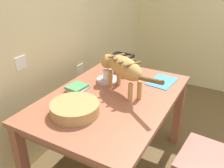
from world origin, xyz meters
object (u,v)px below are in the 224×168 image
object	(u,v)px
dining_table	(112,105)
book_stack	(78,88)
wooden_chair_near	(219,161)
toaster	(122,63)
saucer_bowl	(108,80)
cat	(122,68)
coffee_mug	(108,74)
wicker_basket	(75,108)
magazine	(162,81)

from	to	relation	value
dining_table	book_stack	size ratio (longest dim) A/B	7.78
wooden_chair_near	toaster	bearing A→B (deg)	67.69
dining_table	toaster	distance (m)	0.53
toaster	book_stack	bearing A→B (deg)	165.20
saucer_bowl	wooden_chair_near	world-z (taller)	wooden_chair_near
cat	book_stack	size ratio (longest dim) A/B	3.84
dining_table	cat	xyz separation A→B (m)	(0.11, -0.03, 0.29)
coffee_mug	dining_table	bearing A→B (deg)	-144.23
dining_table	saucer_bowl	distance (m)	0.28
dining_table	wooden_chair_near	bearing A→B (deg)	-92.13
wooden_chair_near	wicker_basket	bearing A→B (deg)	113.64
dining_table	book_stack	distance (m)	0.31
coffee_mug	wicker_basket	xyz separation A→B (m)	(-0.56, -0.06, -0.03)
dining_table	toaster	world-z (taller)	toaster
toaster	wooden_chair_near	size ratio (longest dim) A/B	0.21
cat	wooden_chair_near	bearing A→B (deg)	-70.17
dining_table	coffee_mug	bearing A→B (deg)	35.77
wicker_basket	wooden_chair_near	xyz separation A→B (m)	(0.31, -0.93, -0.30)
book_stack	wicker_basket	distance (m)	0.35
dining_table	book_stack	xyz separation A→B (m)	(-0.05, 0.29, 0.11)
dining_table	saucer_bowl	size ratio (longest dim) A/B	6.56
wicker_basket	wooden_chair_near	distance (m)	1.03
book_stack	dining_table	bearing A→B (deg)	-80.30
book_stack	wooden_chair_near	size ratio (longest dim) A/B	0.18
saucer_bowl	magazine	xyz separation A→B (m)	(0.22, -0.42, -0.01)
dining_table	toaster	size ratio (longest dim) A/B	6.59
saucer_bowl	coffee_mug	distance (m)	0.05
dining_table	toaster	xyz separation A→B (m)	(0.48, 0.15, 0.17)
cat	book_stack	world-z (taller)	cat
coffee_mug	wooden_chair_near	bearing A→B (deg)	-104.03
cat	coffee_mug	distance (m)	0.25
toaster	magazine	bearing A→B (deg)	-96.19
cat	wicker_basket	bearing A→B (deg)	-166.17
cat	magazine	world-z (taller)	cat
cat	saucer_bowl	distance (m)	0.29
coffee_mug	magazine	distance (m)	0.47
wicker_basket	wooden_chair_near	size ratio (longest dim) A/B	0.36
cat	wicker_basket	size ratio (longest dim) A/B	1.94
coffee_mug	wooden_chair_near	size ratio (longest dim) A/B	0.14
coffee_mug	book_stack	xyz separation A→B (m)	(-0.27, 0.14, -0.05)
dining_table	saucer_bowl	bearing A→B (deg)	36.18
dining_table	book_stack	world-z (taller)	book_stack
cat	coffee_mug	world-z (taller)	cat
cat	saucer_bowl	world-z (taller)	cat
book_stack	toaster	world-z (taller)	toaster
coffee_mug	toaster	size ratio (longest dim) A/B	0.65
coffee_mug	book_stack	world-z (taller)	coffee_mug
dining_table	magazine	distance (m)	0.51
saucer_bowl	wooden_chair_near	bearing A→B (deg)	-103.85
dining_table	wicker_basket	distance (m)	0.38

